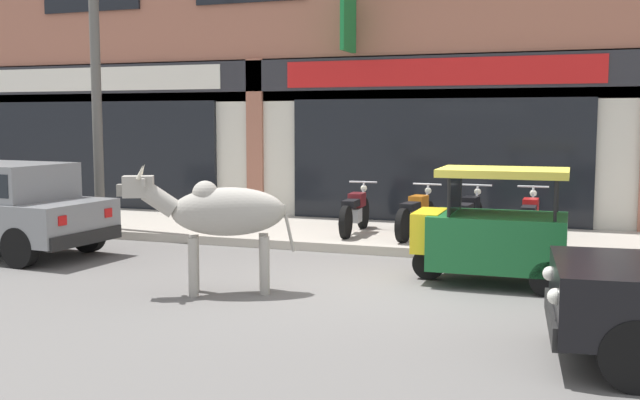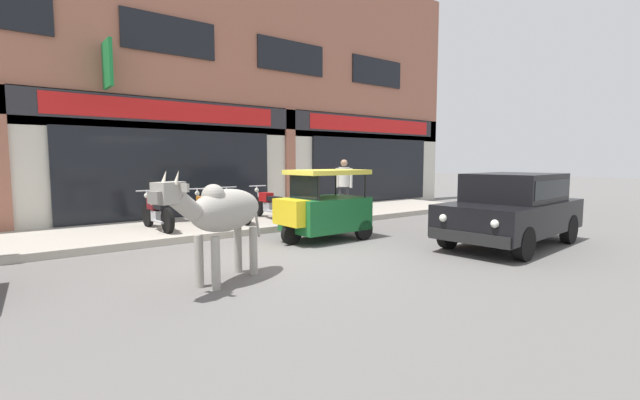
% 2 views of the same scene
% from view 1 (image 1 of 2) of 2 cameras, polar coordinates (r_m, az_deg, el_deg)
% --- Properties ---
extents(ground_plane, '(90.00, 90.00, 0.00)m').
position_cam_1_polar(ground_plane, '(9.75, 2.84, -6.58)').
color(ground_plane, '#605E5B').
extents(sidewalk, '(19.00, 3.13, 0.15)m').
position_cam_1_polar(sidewalk, '(13.32, 7.49, -2.85)').
color(sidewalk, '#A8A093').
rests_on(sidewalk, ground).
extents(shop_building, '(23.00, 1.40, 8.42)m').
position_cam_1_polar(shop_building, '(15.06, 9.18, 13.10)').
color(shop_building, '#9E604C').
rests_on(shop_building, ground).
extents(cow, '(1.97, 1.20, 1.61)m').
position_cam_1_polar(cow, '(9.27, -7.60, -0.98)').
color(cow, '#9E998E').
rests_on(cow, ground).
extents(car_0, '(3.71, 1.88, 1.46)m').
position_cam_1_polar(car_0, '(12.92, -23.13, -0.27)').
color(car_0, black).
rests_on(car_0, ground).
extents(auto_rickshaw, '(2.00, 1.18, 1.52)m').
position_cam_1_polar(auto_rickshaw, '(10.03, 12.98, -2.54)').
color(auto_rickshaw, black).
rests_on(auto_rickshaw, ground).
extents(motorcycle_0, '(0.52, 1.81, 0.88)m').
position_cam_1_polar(motorcycle_0, '(13.19, 2.68, -0.88)').
color(motorcycle_0, black).
rests_on(motorcycle_0, sidewalk).
extents(motorcycle_1, '(0.54, 1.81, 0.88)m').
position_cam_1_polar(motorcycle_1, '(12.84, 7.31, -1.11)').
color(motorcycle_1, black).
rests_on(motorcycle_1, sidewalk).
extents(motorcycle_2, '(0.52, 1.81, 0.88)m').
position_cam_1_polar(motorcycle_2, '(12.80, 11.23, -1.21)').
color(motorcycle_2, black).
rests_on(motorcycle_2, sidewalk).
extents(motorcycle_3, '(0.52, 1.81, 0.88)m').
position_cam_1_polar(motorcycle_3, '(12.72, 15.68, -1.36)').
color(motorcycle_3, black).
rests_on(motorcycle_3, sidewalk).
extents(utility_pole, '(0.18, 0.18, 5.05)m').
position_cam_1_polar(utility_pole, '(14.36, -16.68, 8.01)').
color(utility_pole, '#595651').
rests_on(utility_pole, sidewalk).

